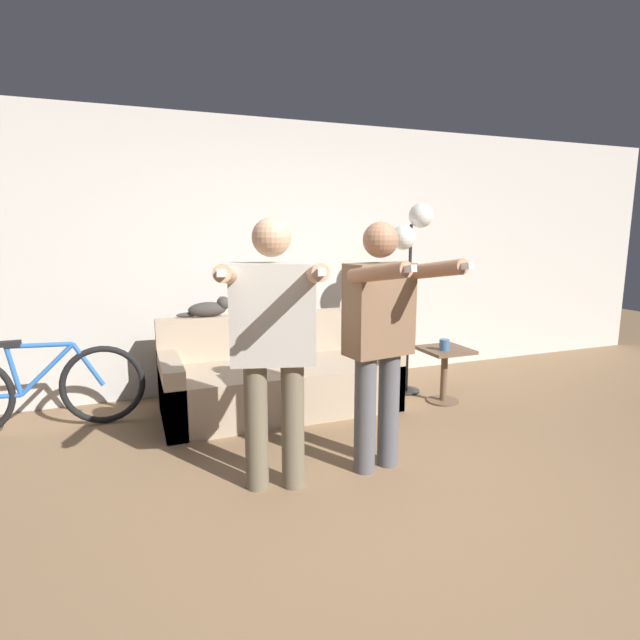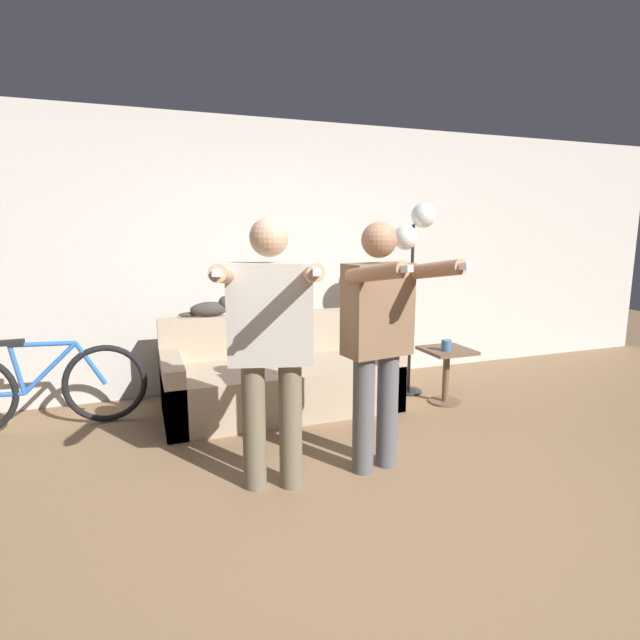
# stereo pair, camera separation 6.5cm
# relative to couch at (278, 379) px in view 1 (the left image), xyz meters

# --- Properties ---
(ground_plane) EXTENTS (16.00, 16.00, 0.00)m
(ground_plane) POSITION_rel_couch_xyz_m (0.07, -1.94, -0.26)
(ground_plane) COLOR #846647
(wall_back) EXTENTS (10.00, 0.05, 2.60)m
(wall_back) POSITION_rel_couch_xyz_m (0.07, 0.72, 1.04)
(wall_back) COLOR beige
(wall_back) RESTS_ON ground_plane
(couch) EXTENTS (1.99, 0.90, 0.80)m
(couch) POSITION_rel_couch_xyz_m (0.00, 0.00, 0.00)
(couch) COLOR tan
(couch) RESTS_ON ground_plane
(person_left) EXTENTS (0.67, 0.78, 1.63)m
(person_left) POSITION_rel_couch_xyz_m (-0.42, -1.35, 0.70)
(person_left) COLOR #6B604C
(person_left) RESTS_ON ground_plane
(person_right) EXTENTS (0.56, 0.73, 1.61)m
(person_right) POSITION_rel_couch_xyz_m (0.28, -1.35, 0.67)
(person_right) COLOR #56565B
(person_right) RESTS_ON ground_plane
(cat) EXTENTS (0.47, 0.14, 0.18)m
(cat) POSITION_rel_couch_xyz_m (-0.52, 0.34, 0.62)
(cat) COLOR #3D3833
(cat) RESTS_ON couch
(floor_lamp) EXTENTS (0.41, 0.26, 1.80)m
(floor_lamp) POSITION_rel_couch_xyz_m (1.30, -0.03, 1.21)
(floor_lamp) COLOR black
(floor_lamp) RESTS_ON ground_plane
(side_table) EXTENTS (0.41, 0.41, 0.50)m
(side_table) POSITION_rel_couch_xyz_m (1.45, -0.40, 0.10)
(side_table) COLOR brown
(side_table) RESTS_ON ground_plane
(cup) EXTENTS (0.09, 0.09, 0.10)m
(cup) POSITION_rel_couch_xyz_m (1.40, -0.46, 0.30)
(cup) COLOR #3D6693
(cup) RESTS_ON side_table
(bicycle) EXTENTS (1.59, 0.07, 0.74)m
(bicycle) POSITION_rel_couch_xyz_m (-1.90, 0.16, 0.08)
(bicycle) COLOR black
(bicycle) RESTS_ON ground_plane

